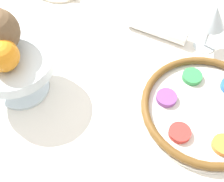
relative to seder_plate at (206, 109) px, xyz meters
The scene contains 7 objects.
ground_plane 0.74m from the seder_plate, 16.81° to the right, with size 8.00×8.00×0.00m, color #564C47.
dining_table 0.41m from the seder_plate, 16.81° to the right, with size 1.37×1.03×0.70m.
seder_plate is the anchor object (origin of this frame).
wine_glass 0.25m from the seder_plate, 81.17° to the right, with size 0.07×0.07×0.15m.
fruit_stand 0.48m from the seder_plate, ahead, with size 0.20×0.20×0.13m.
orange_fruit 0.50m from the seder_plate, 12.69° to the left, with size 0.07×0.07×0.07m.
napkin_roll 0.29m from the seder_plate, 52.25° to the right, with size 0.19×0.07×0.04m.
Camera 1 is at (-0.09, 0.52, 1.38)m, focal length 50.00 mm.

